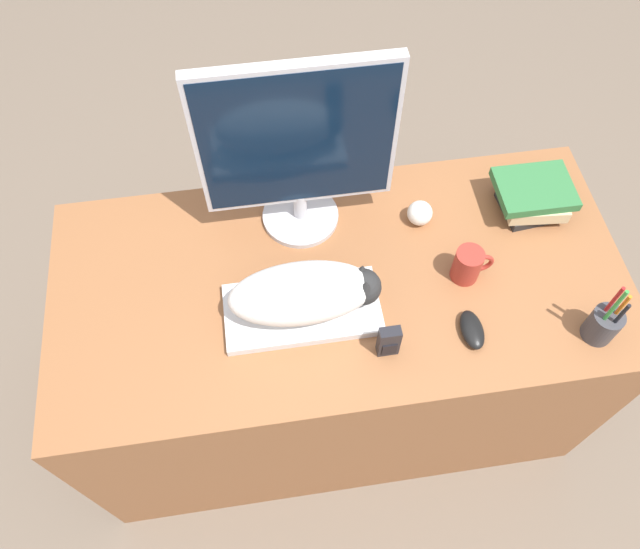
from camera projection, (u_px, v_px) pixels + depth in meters
The scene contains 11 objects.
ground_plane at pixel (351, 488), 2.09m from camera, with size 12.00×12.00×0.00m, color #6B5B4C.
desk at pixel (337, 343), 1.94m from camera, with size 1.50×0.71×0.77m.
keyboard at pixel (302, 310), 1.55m from camera, with size 0.39×0.19×0.02m.
cat at pixel (307, 293), 1.48m from camera, with size 0.37×0.16×0.14m.
monitor at pixel (298, 147), 1.47m from camera, with size 0.48×0.21×0.52m.
computer_mouse at pixel (472, 330), 1.52m from camera, with size 0.05×0.11×0.03m.
coffee_mug at pixel (468, 265), 1.58m from camera, with size 0.11×0.07×0.10m.
pen_cup at pixel (603, 324), 1.48m from camera, with size 0.08×0.08×0.22m.
baseball at pixel (420, 213), 1.68m from camera, with size 0.07×0.07×0.07m.
phone at pixel (389, 341), 1.46m from camera, with size 0.05×0.03×0.10m.
book_stack at pixel (533, 196), 1.69m from camera, with size 0.20×0.17×0.09m.
Camera 1 is at (-0.17, -0.46, 2.16)m, focal length 35.00 mm.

